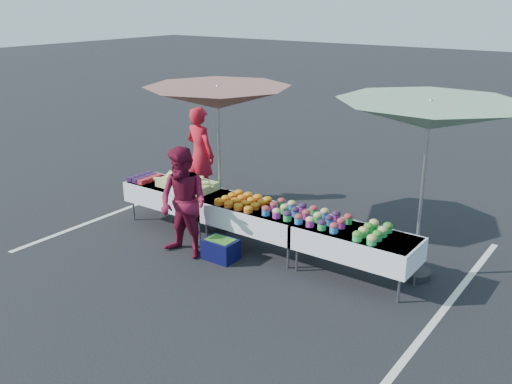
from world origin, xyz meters
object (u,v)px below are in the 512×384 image
Objects in this scene: vendor at (200,154)px; umbrella_right at (429,117)px; table_left at (176,195)px; table_center at (256,216)px; table_right at (356,242)px; umbrella_left at (218,99)px; customer at (183,203)px; storage_bin at (221,249)px.

umbrella_right reaches higher than vendor.
table_left is 1.80m from table_center.
table_right is (1.80, 0.00, 0.00)m from table_center.
customer is at bearing -76.75° from umbrella_left.
storage_bin is at bearing -162.22° from table_right.
table_right is at bearing 169.65° from vendor.
table_left is 1.37m from customer.
storage_bin is (-0.23, -0.65, -0.41)m from table_center.
customer is 3.92m from umbrella_right.
storage_bin is at bearing -50.65° from umbrella_left.
umbrella_right is (4.83, -0.70, 1.46)m from vendor.
vendor is 5.09m from umbrella_right.
umbrella_left is (-0.30, 1.27, 1.45)m from customer.
table_left is 3.51× the size of storage_bin.
table_left is at bearing 180.00° from table_center.
umbrella_right reaches higher than umbrella_left.
table_right is 0.69× the size of umbrella_left.
storage_bin is (-2.03, -0.65, -0.41)m from table_right.
table_right is at bearing 0.00° from table_left.
vendor is (-0.53, 1.31, 0.39)m from table_left.
table_right is at bearing 17.46° from customer.
table_center is 2.70m from vendor.
table_left is 1.04× the size of customer.
table_center is (1.80, 0.00, 0.00)m from table_left.
umbrella_left is at bearing 102.18° from customer.
table_right is 4.35m from vendor.
table_left is 1.75m from storage_bin.
umbrella_left is 3.59m from umbrella_right.
umbrella_right is at bearing 40.81° from table_right.
table_center is 1.80m from table_right.
customer is at bearing -161.47° from table_right.
storage_bin is (0.56, 0.22, -0.72)m from customer.
umbrella_left is 0.79× the size of umbrella_right.
customer reaches higher than storage_bin.
storage_bin is at bearing -22.45° from table_left.
table_center is 3.51× the size of storage_bin.
table_left is 1.94m from umbrella_left.
vendor is (-2.33, 1.31, 0.39)m from table_center.
table_left is at bearing 156.76° from storage_bin.
vendor is at bearing 124.27° from customer.
table_left is 4.72m from umbrella_right.
table_left is at bearing 119.31° from vendor.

